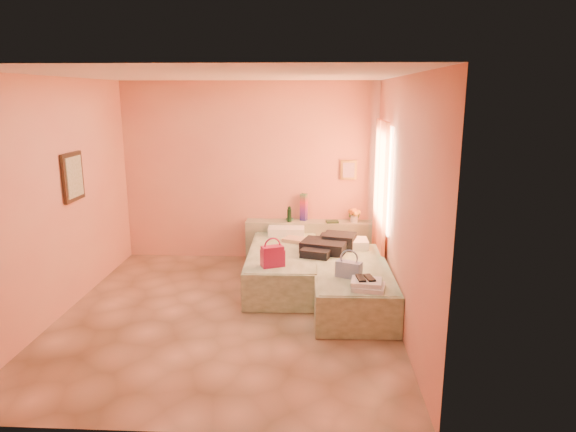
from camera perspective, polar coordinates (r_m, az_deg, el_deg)
name	(u,v)px	position (r m, az deg, el deg)	size (l,w,h in m)	color
ground	(229,314)	(6.38, -6.61, -10.73)	(4.50, 4.50, 0.00)	tan
room_walls	(249,161)	(6.41, -4.38, 6.09)	(4.02, 4.51, 2.81)	#E7A17B
headboard_ledge	(311,241)	(8.16, 2.55, -2.79)	(2.05, 0.30, 0.65)	gray
bed_left	(283,267)	(7.19, -0.54, -5.66)	(0.90, 2.00, 0.50)	beige
bed_right	(351,285)	(6.59, 7.02, -7.60)	(0.90, 2.00, 0.50)	beige
water_bottle	(289,215)	(7.99, 0.15, 0.15)	(0.07, 0.07, 0.24)	#13341E
rainbow_box	(304,207)	(8.08, 1.76, 0.99)	(0.10, 0.10, 0.43)	#B51644
small_dish	(290,219)	(8.13, 0.17, -0.36)	(0.12, 0.12, 0.03)	#4E8F5D
green_book	(332,222)	(8.00, 4.93, -0.63)	(0.19, 0.14, 0.03)	#234227
flower_vase	(354,214)	(8.04, 7.37, 0.22)	(0.20, 0.20, 0.26)	silver
magenta_handbag	(273,256)	(6.41, -1.72, -4.47)	(0.28, 0.16, 0.26)	#B51644
khaki_garment	(295,240)	(7.49, 0.75, -2.66)	(0.31, 0.25, 0.05)	tan
clothes_pile	(328,245)	(7.02, 4.49, -3.20)	(0.64, 0.64, 0.19)	black
blue_handbag	(349,269)	(6.09, 6.77, -5.92)	(0.30, 0.13, 0.19)	#405C9B
towel_stack	(368,285)	(5.77, 8.92, -7.57)	(0.35, 0.30, 0.10)	white
sandal_pair	(365,278)	(5.79, 8.57, -6.85)	(0.16, 0.21, 0.02)	black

